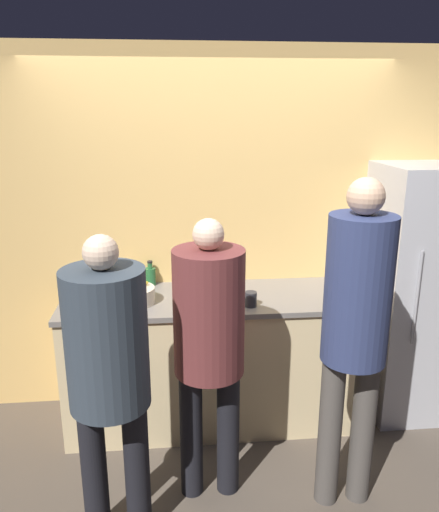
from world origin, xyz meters
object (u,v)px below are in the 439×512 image
at_px(person_left, 108,364).
at_px(person_center, 209,335).
at_px(refrigerator, 423,292).
at_px(fruit_bowl, 134,295).
at_px(person_right, 355,321).
at_px(bottle_green, 150,276).
at_px(utensil_crock, 190,275).
at_px(cup_black, 251,299).
at_px(cup_yellow, 135,282).

bearing_deg(person_left, person_center, 27.75).
bearing_deg(person_center, person_left, -152.25).
height_order(refrigerator, fruit_bowl, refrigerator).
bearing_deg(person_right, person_left, -174.16).
relative_size(person_left, bottle_green, 9.01).
bearing_deg(utensil_crock, cup_black, -49.48).
xyz_separation_m(bottle_green, cup_black, (0.66, -0.47, -0.02)).
distance_m(person_right, utensil_crock, 1.37).
relative_size(fruit_bowl, cup_black, 2.85).
relative_size(person_right, utensil_crock, 6.78).
xyz_separation_m(fruit_bowl, cup_yellow, (-0.01, 0.28, -0.01)).
relative_size(refrigerator, person_right, 0.98).
bearing_deg(utensil_crock, person_left, -109.88).
bearing_deg(cup_yellow, fruit_bowl, -87.78).
xyz_separation_m(person_left, cup_yellow, (0.05, 1.20, -0.01)).
relative_size(person_right, bottle_green, 10.23).
xyz_separation_m(person_left, fruit_bowl, (0.06, 0.92, -0.00)).
distance_m(utensil_crock, cup_yellow, 0.40).
distance_m(refrigerator, bottle_green, 1.96).
bearing_deg(fruit_bowl, cup_black, -9.87).
bearing_deg(cup_black, fruit_bowl, 170.13).
relative_size(person_left, cup_yellow, 17.13).
bearing_deg(bottle_green, fruit_bowl, -105.62).
xyz_separation_m(person_right, cup_yellow, (-1.21, 1.07, -0.12)).
relative_size(person_right, cup_yellow, 19.44).
bearing_deg(fruit_bowl, utensil_crock, 38.43).
relative_size(refrigerator, cup_yellow, 19.03).
xyz_separation_m(refrigerator, cup_yellow, (-2.05, 0.19, 0.08)).
relative_size(refrigerator, bottle_green, 10.01).
xyz_separation_m(refrigerator, person_left, (-2.10, -1.01, 0.09)).
relative_size(person_right, fruit_bowl, 6.72).
bearing_deg(cup_yellow, person_center, -64.02).
relative_size(bottle_green, cup_black, 1.87).
height_order(person_right, fruit_bowl, person_right).
xyz_separation_m(person_right, bottle_green, (-1.10, 1.13, -0.10)).
xyz_separation_m(person_left, person_center, (0.50, 0.27, -0.00)).
bearing_deg(cup_black, person_center, -120.62).
bearing_deg(person_left, utensil_crock, 70.12).
bearing_deg(cup_black, utensil_crock, 130.52).
bearing_deg(refrigerator, cup_black, -170.24).
relative_size(utensil_crock, cup_black, 2.83).
height_order(fruit_bowl, cup_black, fruit_bowl).
bearing_deg(cup_yellow, bottle_green, 31.16).
bearing_deg(fruit_bowl, cup_yellow, 92.22).
distance_m(refrigerator, cup_yellow, 2.06).
relative_size(person_center, bottle_green, 9.04).
distance_m(fruit_bowl, utensil_crock, 0.49).
height_order(fruit_bowl, utensil_crock, utensil_crock).
xyz_separation_m(person_center, bottle_green, (-0.35, 1.00, 0.02)).
bearing_deg(refrigerator, person_left, -154.29).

